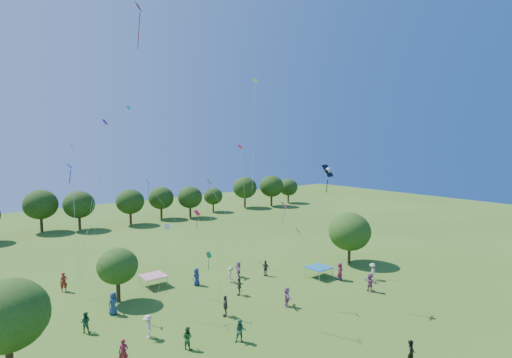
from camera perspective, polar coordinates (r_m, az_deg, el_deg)
The scene contains 41 objects.
near_tree_west at distance 28.57m, azimuth -32.03°, elevation -16.16°, with size 4.71×4.71×6.16m.
near_tree_north at distance 37.87m, azimuth -19.18°, elevation -11.67°, with size 3.54×3.54×4.83m.
near_tree_east at distance 47.96m, azimuth 13.23°, elevation -7.33°, with size 4.89×4.89×5.92m.
treeline at distance 70.88m, azimuth -22.48°, elevation -3.21°, with size 88.01×8.77×6.77m.
tent_red_stripe at distance 41.40m, azimuth -14.43°, elevation -13.25°, with size 2.20×2.20×1.10m.
tent_blue at distance 43.14m, azimuth 8.95°, elevation -12.38°, with size 2.20×2.20×1.10m.
man_in_black at distance 28.95m, azimuth 21.28°, elevation -22.23°, with size 0.66×0.42×1.76m, color black.
crowd_person_0 at distance 36.12m, azimuth -19.74°, elevation -16.38°, with size 0.93×0.50×1.88m, color navy.
crowd_person_1 at distance 28.75m, azimuth -18.41°, elevation -22.44°, with size 0.63×0.40×1.68m, color maroon.
crowd_person_2 at distance 29.65m, azimuth -9.79°, elevation -21.44°, with size 0.78×0.42×1.58m, color #2B662D.
crowd_person_3 at distance 43.66m, azimuth 16.29°, elevation -12.56°, with size 1.12×0.50×1.71m, color beige.
crowd_person_4 at distance 43.10m, azimuth 1.39°, elevation -12.62°, with size 0.97×0.44×1.66m, color #3A332E.
crowd_person_5 at distance 35.80m, azimuth 4.44°, elevation -16.42°, with size 1.59×0.57×1.70m, color #A56094.
crowd_person_6 at distance 40.87m, azimuth -8.50°, elevation -13.64°, with size 0.85×0.46×1.72m, color navy.
crowd_person_7 at distance 42.91m, azimuth -25.77°, elevation -13.12°, with size 0.68×0.44×1.83m, color maroon.
crowd_person_8 at distance 33.85m, azimuth -23.20°, elevation -18.29°, with size 0.78×0.42×1.58m, color #224F31.
crowd_person_9 at distance 31.56m, azimuth -15.20°, elevation -19.69°, with size 1.12×0.50×1.71m, color beige.
crowd_person_10 at distance 38.12m, azimuth -2.42°, elevation -15.08°, with size 0.96×0.44×1.64m, color #423E35.
crowd_person_11 at distance 40.37m, azimuth 15.98°, elevation -14.01°, with size 1.65×0.59×1.77m, color #945676.
crowd_person_12 at distance 42.81m, azimuth 11.87°, elevation -12.78°, with size 0.88×0.47×1.77m, color navy.
crowd_person_13 at distance 42.60m, azimuth 11.88°, elevation -12.86°, with size 0.67×0.43×1.79m, color maroon.
crowd_person_14 at distance 30.09m, azimuth -2.23°, elevation -20.85°, with size 0.82×0.44×1.66m, color #2A6442.
crowd_person_15 at distance 41.31m, azimuth -3.62°, elevation -13.46°, with size 1.07×0.48×1.63m, color #B0AC8C.
crowd_person_16 at distance 34.00m, azimuth -4.41°, elevation -17.62°, with size 1.01×0.46×1.72m, color #3C3730.
crowd_person_17 at distance 42.70m, azimuth -2.53°, elevation -12.80°, with size 1.55×0.55×1.66m, color #965786.
pirate_kite at distance 35.09m, azimuth 10.15°, elevation 0.94°, with size 1.82×4.00×10.83m.
red_high_kite at distance 36.52m, azimuth -14.14°, elevation 16.00°, with size 6.17×6.26×24.57m.
small_kite_0 at distance 42.73m, azimuth 6.29°, elevation -7.67°, with size 3.11×1.80×3.79m.
small_kite_1 at distance 43.47m, azimuth -1.99°, elevation 1.31°, with size 1.84×0.56×12.49m.
small_kite_2 at distance 42.58m, azimuth -21.87°, elevation -1.65°, with size 3.63×3.77×9.70m.
small_kite_3 at distance 48.53m, azimuth -6.15°, elevation -1.54°, with size 1.29×7.31×8.32m.
small_kite_4 at distance 36.96m, azimuth -24.80°, elevation -1.49°, with size 1.41×2.73×10.99m.
small_kite_5 at distance 34.59m, azimuth 4.40°, elevation -5.04°, with size 1.31×3.45×7.66m.
small_kite_6 at distance 33.45m, azimuth -12.83°, elevation -8.41°, with size 1.40×0.46×6.16m.
small_kite_7 at distance 42.40m, azimuth -19.54°, elevation 2.70°, with size 6.72×4.29×16.59m.
small_kite_8 at distance 42.60m, azimuth -8.26°, elevation -5.59°, with size 0.83×3.54×5.58m.
small_kite_9 at distance 41.62m, azimuth -24.60°, elevation -0.84°, with size 1.18×3.97×12.56m.
small_kite_10 at distance 45.45m, azimuth -0.27°, elevation 8.02°, with size 2.30×1.85×19.98m.
small_kite_11 at distance 33.02m, azimuth -6.82°, elevation -11.56°, with size 1.58×1.43×3.92m.
small_kite_12 at distance 39.13m, azimuth -13.74°, elevation -2.58°, with size 6.14×2.11×9.27m.
small_kite_13 at distance 36.82m, azimuth -21.58°, elevation 2.36°, with size 2.34×3.16×14.70m.
Camera 1 is at (-20.68, -12.14, 14.10)m, focal length 28.00 mm.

